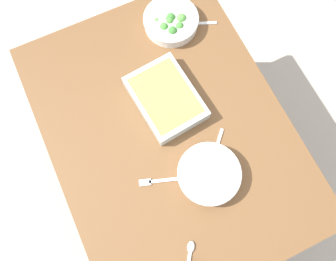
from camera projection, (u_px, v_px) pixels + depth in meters
ground_plane at (168, 165)px, 1.99m from camera, size 6.00×6.00×0.00m
dining_table at (168, 137)px, 1.37m from camera, size 1.20×0.90×0.74m
stew_bowl at (209, 174)px, 1.20m from camera, size 0.23×0.23×0.06m
broccoli_bowl at (171, 21)px, 1.38m from camera, size 0.23×0.23×0.07m
baking_dish at (166, 98)px, 1.28m from camera, size 0.32×0.25×0.06m
spoon_by_stew at (214, 156)px, 1.25m from camera, size 0.14×0.14×0.01m
spoon_by_broccoli at (190, 24)px, 1.41m from camera, size 0.09×0.17×0.01m
spoon_spare at (189, 259)px, 1.14m from camera, size 0.15×0.12×0.01m
fork_on_table at (159, 181)px, 1.22m from camera, size 0.07×0.17×0.01m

